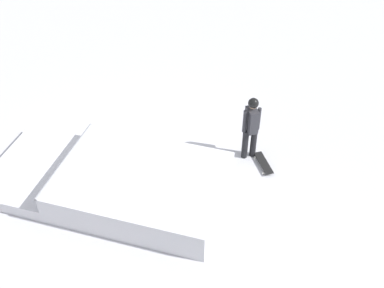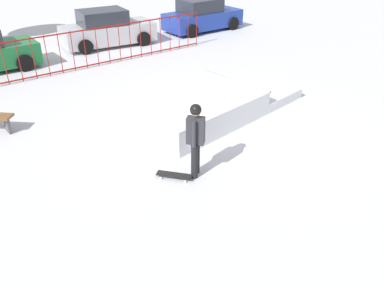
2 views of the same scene
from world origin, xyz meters
name	(u,v)px [view 1 (image 1 of 2)]	position (x,y,z in m)	size (l,w,h in m)	color
ground_plane	(135,177)	(0.00, 0.00, 0.00)	(60.00, 60.00, 0.00)	silver
skate_ramp	(122,183)	(0.03, 0.57, 0.32)	(5.61, 3.08, 0.74)	silver
skater	(251,124)	(-2.27, -1.70, 1.01)	(0.41, 0.43, 1.73)	black
skateboard	(264,163)	(-2.72, -1.50, 0.08)	(0.64, 0.76, 0.09)	black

